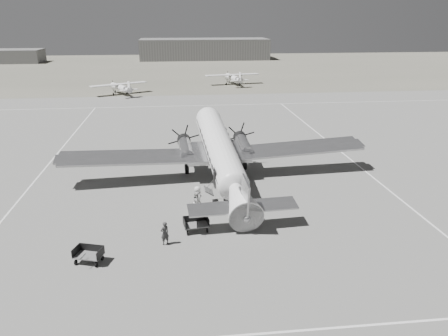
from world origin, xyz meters
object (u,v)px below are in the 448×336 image
(baggage_cart_near, at_px, (196,225))
(light_plane_right, at_px, (233,79))
(shed_secondary, at_px, (12,56))
(ground_crew, at_px, (165,233))
(ramp_agent, at_px, (197,202))
(dc3_airliner, at_px, (221,155))
(passenger, at_px, (198,198))
(hangar_main, at_px, (204,49))
(baggage_cart_far, at_px, (89,255))
(light_plane_left, at_px, (120,89))

(baggage_cart_near, bearing_deg, light_plane_right, 72.09)
(shed_secondary, relative_size, ground_crew, 11.51)
(shed_secondary, bearing_deg, ramp_agent, -66.26)
(light_plane_right, xyz_separation_m, ramp_agent, (-11.06, -62.55, -0.38))
(dc3_airliner, xyz_separation_m, passenger, (-2.32, -4.95, -1.69))
(hangar_main, distance_m, ground_crew, 125.69)
(baggage_cart_far, xyz_separation_m, ground_crew, (4.43, 1.67, 0.30))
(shed_secondary, bearing_deg, ground_crew, -67.99)
(light_plane_right, xyz_separation_m, ground_crew, (-13.36, -67.01, -0.43))
(ground_crew, xyz_separation_m, passenger, (2.35, 4.99, 0.15))
(light_plane_right, relative_size, ramp_agent, 7.06)
(hangar_main, distance_m, light_plane_left, 70.93)
(hangar_main, bearing_deg, ramp_agent, -94.32)
(hangar_main, distance_m, baggage_cart_far, 127.83)
(dc3_airliner, height_order, passenger, dc3_airliner)
(dc3_airliner, height_order, baggage_cart_far, dc3_airliner)
(light_plane_right, height_order, ground_crew, light_plane_right)
(shed_secondary, xyz_separation_m, passenger, (50.93, -115.16, -1.06))
(shed_secondary, relative_size, dc3_airliner, 0.65)
(baggage_cart_near, xyz_separation_m, baggage_cart_far, (-6.48, -3.22, -0.02))
(shed_secondary, height_order, baggage_cart_far, shed_secondary)
(hangar_main, xyz_separation_m, shed_secondary, (-60.00, -5.00, -1.30))
(light_plane_left, relative_size, ramp_agent, 6.52)
(hangar_main, relative_size, light_plane_left, 3.90)
(shed_secondary, xyz_separation_m, dc3_airliner, (53.25, -110.21, 0.62))
(hangar_main, relative_size, baggage_cart_far, 24.80)
(light_plane_left, distance_m, passenger, 53.44)
(light_plane_right, bearing_deg, baggage_cart_near, -110.68)
(dc3_airliner, xyz_separation_m, light_plane_right, (8.69, 57.07, -1.41))
(shed_secondary, xyz_separation_m, ramp_agent, (50.88, -115.68, -1.17))
(baggage_cart_near, relative_size, ground_crew, 1.12)
(light_plane_left, height_order, ramp_agent, light_plane_left)
(shed_secondary, height_order, passenger, shed_secondary)
(light_plane_left, distance_m, ground_crew, 57.91)
(passenger, bearing_deg, baggage_cart_far, 114.79)
(baggage_cart_near, xyz_separation_m, ground_crew, (-2.06, -1.56, 0.29))
(dc3_airliner, bearing_deg, shed_secondary, 111.62)
(hangar_main, height_order, light_plane_left, hangar_main)
(shed_secondary, distance_m, passenger, 125.92)
(baggage_cart_near, distance_m, ramp_agent, 2.94)
(hangar_main, height_order, ground_crew, hangar_main)
(light_plane_right, bearing_deg, ramp_agent, -110.91)
(baggage_cart_far, relative_size, passenger, 0.91)
(hangar_main, distance_m, ramp_agent, 121.05)
(ground_crew, bearing_deg, ramp_agent, -147.33)
(light_plane_left, xyz_separation_m, light_plane_right, (22.27, 9.79, 0.09))
(shed_secondary, bearing_deg, baggage_cart_near, -66.88)
(light_plane_left, height_order, passenger, light_plane_left)
(passenger, bearing_deg, shed_secondary, 4.19)
(light_plane_right, xyz_separation_m, baggage_cart_far, (-17.79, -68.68, -0.73))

